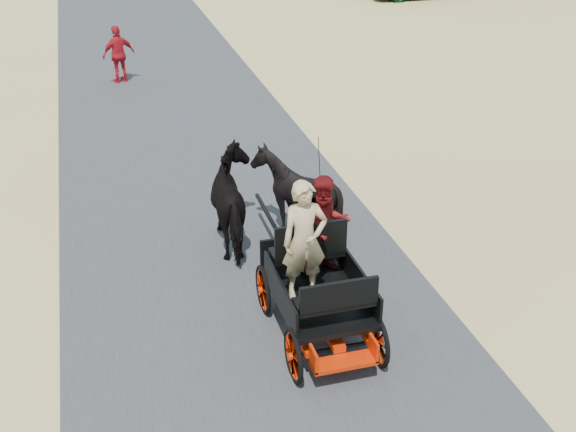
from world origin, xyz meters
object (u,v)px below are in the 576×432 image
object	(u,v)px
horse_right	(296,195)
carriage	(317,314)
pedestrian	(119,54)
horse_left	(237,202)

from	to	relation	value
horse_right	carriage	bearing A→B (deg)	79.61
horse_right	pedestrian	size ratio (longest dim) A/B	0.98
horse_left	pedestrian	bearing A→B (deg)	-82.99
horse_left	pedestrian	distance (m)	10.78
carriage	horse_left	distance (m)	3.09
horse_left	horse_right	distance (m)	1.10
carriage	horse_left	world-z (taller)	horse_left
horse_left	pedestrian	world-z (taller)	pedestrian
horse_right	pedestrian	distance (m)	10.97
horse_right	horse_left	bearing A→B (deg)	0.00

